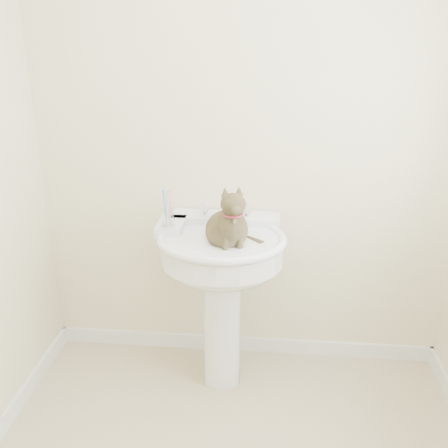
# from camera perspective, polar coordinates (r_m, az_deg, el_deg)

# --- Properties ---
(wall_back) EXTENTS (2.20, 0.00, 2.50)m
(wall_back) POSITION_cam_1_polar(r_m,az_deg,el_deg) (2.57, 2.47, 9.20)
(wall_back) COLOR beige
(wall_back) RESTS_ON ground
(baseboard_back) EXTENTS (2.20, 0.02, 0.09)m
(baseboard_back) POSITION_cam_1_polar(r_m,az_deg,el_deg) (3.05, 2.10, -13.52)
(baseboard_back) COLOR white
(baseboard_back) RESTS_ON floor
(pedestal_sink) EXTENTS (0.65, 0.64, 0.89)m
(pedestal_sink) POSITION_cam_1_polar(r_m,az_deg,el_deg) (2.48, -0.30, -4.70)
(pedestal_sink) COLOR white
(pedestal_sink) RESTS_ON floor
(faucet) EXTENTS (0.28, 0.12, 0.14)m
(faucet) POSITION_cam_1_polar(r_m,az_deg,el_deg) (2.54, 0.10, 1.65)
(faucet) COLOR silver
(faucet) RESTS_ON pedestal_sink
(soap_bar) EXTENTS (0.09, 0.06, 0.03)m
(soap_bar) POSITION_cam_1_polar(r_m,az_deg,el_deg) (2.63, 1.64, 1.70)
(soap_bar) COLOR orange
(soap_bar) RESTS_ON pedestal_sink
(toothbrush_cup) EXTENTS (0.07, 0.07, 0.18)m
(toothbrush_cup) POSITION_cam_1_polar(r_m,az_deg,el_deg) (2.44, -6.45, 0.80)
(toothbrush_cup) COLOR silver
(toothbrush_cup) RESTS_ON pedestal_sink
(cat) EXTENTS (0.22, 0.28, 0.41)m
(cat) POSITION_cam_1_polar(r_m,az_deg,el_deg) (2.33, 0.45, -0.24)
(cat) COLOR brown
(cat) RESTS_ON pedestal_sink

